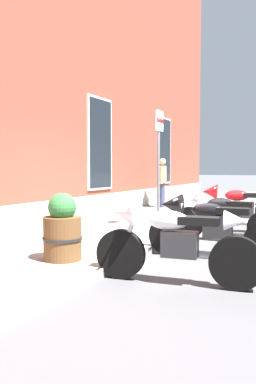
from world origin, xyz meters
TOP-DOWN VIEW (x-y plane):
  - ground_plane at (0.00, 0.00)m, footprint 140.00×140.00m
  - sidewalk at (0.00, 1.50)m, footprint 29.63×2.99m
  - motorcycle_white_sport at (-2.22, -0.85)m, footprint 0.63×2.09m
  - motorcycle_black_sport at (-0.71, -0.94)m, footprint 0.62×2.17m
  - motorcycle_black_naked at (0.82, -0.82)m, footprint 0.62×2.13m
  - motorcycle_red_sport at (2.07, -0.82)m, footprint 0.66×2.08m
  - pedestrian_tan_coat at (5.13, 2.23)m, footprint 0.65×0.30m
  - parking_sign at (1.15, 0.71)m, footprint 0.36×0.07m
  - barrel_planter at (-2.26, 0.76)m, footprint 0.57×0.57m

SIDE VIEW (x-z plane):
  - ground_plane at x=0.00m, z-range 0.00..0.00m
  - sidewalk at x=0.00m, z-range 0.00..0.13m
  - motorcycle_black_naked at x=0.82m, z-range 0.01..0.93m
  - barrel_planter at x=-2.26m, z-range 0.07..1.03m
  - motorcycle_black_sport at x=-0.71m, z-range 0.05..1.06m
  - motorcycle_white_sport at x=-2.22m, z-range 0.05..1.09m
  - motorcycle_red_sport at x=2.07m, z-range 0.04..1.12m
  - pedestrian_tan_coat at x=5.13m, z-range 0.22..1.86m
  - parking_sign at x=1.15m, z-range 0.50..3.09m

